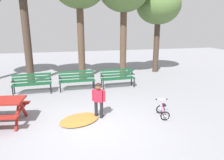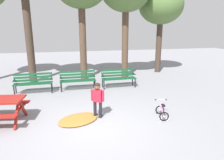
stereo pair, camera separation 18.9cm
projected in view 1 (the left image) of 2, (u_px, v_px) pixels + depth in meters
name	position (u px, v px, depth m)	size (l,w,h in m)	color
ground	(94.00, 128.00, 5.98)	(36.00, 36.00, 0.00)	gray
park_bench_far_left	(32.00, 82.00, 8.87)	(1.61, 0.51, 0.85)	#144728
park_bench_left	(77.00, 79.00, 9.41)	(1.60, 0.46, 0.85)	#144728
park_bench_right	(117.00, 77.00, 9.81)	(1.61, 0.50, 0.85)	#144728
child_standing	(99.00, 97.00, 6.53)	(0.40, 0.27, 1.14)	black
kids_bicycle	(163.00, 111.00, 6.66)	(0.45, 0.61, 0.54)	black
leaf_pile	(80.00, 120.00, 6.43)	(1.29, 0.90, 0.07)	#B26B2D
tree_far_right	(158.00, 6.00, 12.21)	(2.60, 2.60, 5.08)	#423328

